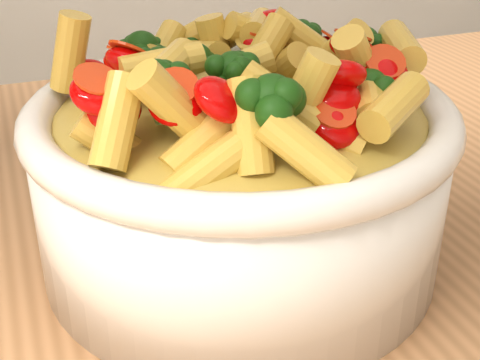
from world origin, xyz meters
name	(u,v)px	position (x,y,z in m)	size (l,w,h in m)	color
serving_bowl	(240,178)	(0.08, -0.01, 0.96)	(0.26, 0.26, 0.11)	white
pasta_salad	(240,72)	(0.08, -0.01, 1.03)	(0.21, 0.21, 0.05)	#E6C348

